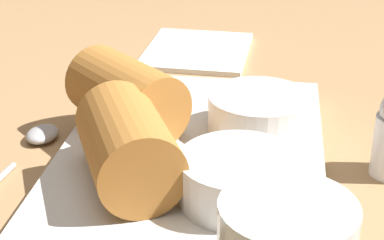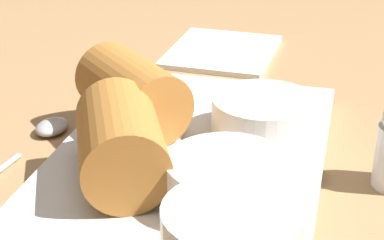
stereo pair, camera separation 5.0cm
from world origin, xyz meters
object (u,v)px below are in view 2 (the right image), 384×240
(dipping_bowl_near, at_px, (263,115))
(spoon, at_px, (38,138))
(napkin, at_px, (222,51))
(dipping_bowl_far, at_px, (227,180))
(serving_plate, at_px, (192,155))

(dipping_bowl_near, distance_m, spoon, 0.19)
(dipping_bowl_near, height_order, spoon, dipping_bowl_near)
(spoon, relative_size, napkin, 1.24)
(dipping_bowl_far, bearing_deg, serving_plate, -149.00)
(dipping_bowl_far, xyz_separation_m, spoon, (-0.07, -0.18, -0.03))
(dipping_bowl_near, bearing_deg, spoon, -79.34)
(spoon, bearing_deg, dipping_bowl_near, 100.66)
(spoon, distance_m, napkin, 0.28)
(dipping_bowl_far, distance_m, napkin, 0.35)
(dipping_bowl_near, distance_m, napkin, 0.24)
(dipping_bowl_near, height_order, napkin, dipping_bowl_near)
(dipping_bowl_near, distance_m, dipping_bowl_far, 0.11)
(dipping_bowl_far, distance_m, spoon, 0.20)
(spoon, bearing_deg, dipping_bowl_far, 68.03)
(napkin, bearing_deg, dipping_bowl_far, 12.48)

